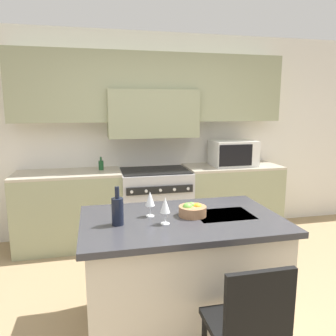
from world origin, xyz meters
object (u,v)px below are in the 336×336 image
(island_chair, at_px, (249,324))
(oil_bottle_on_counter, at_px, (101,165))
(wine_glass_far, at_px, (150,199))
(wine_glass_near, at_px, (165,206))
(microwave, at_px, (233,153))
(wine_bottle, at_px, (118,210))
(range_stove, at_px, (155,205))
(fruit_bowl, at_px, (192,210))

(island_chair, xyz_separation_m, oil_bottle_on_counter, (-0.74, 2.64, 0.50))
(island_chair, height_order, wine_glass_far, wine_glass_far)
(wine_glass_near, bearing_deg, microwave, 54.23)
(wine_bottle, xyz_separation_m, wine_glass_near, (0.33, -0.06, 0.03))
(wine_bottle, relative_size, wine_glass_near, 1.40)
(microwave, distance_m, island_chair, 2.82)
(range_stove, relative_size, fruit_bowl, 4.37)
(range_stove, xyz_separation_m, wine_glass_far, (-0.35, -1.68, 0.57))
(wine_bottle, relative_size, oil_bottle_on_counter, 1.69)
(fruit_bowl, bearing_deg, island_chair, -83.16)
(fruit_bowl, xyz_separation_m, oil_bottle_on_counter, (-0.64, 1.84, 0.07))
(wine_glass_far, xyz_separation_m, oil_bottle_on_counter, (-0.32, 1.78, -0.03))
(wine_glass_far, bearing_deg, wine_bottle, -153.59)
(microwave, xyz_separation_m, fruit_bowl, (-1.12, -1.75, -0.17))
(microwave, bearing_deg, wine_glass_near, -125.77)
(wine_glass_far, xyz_separation_m, fruit_bowl, (0.32, -0.06, -0.09))
(wine_glass_near, bearing_deg, fruit_bowl, 28.47)
(microwave, relative_size, oil_bottle_on_counter, 3.51)
(range_stove, distance_m, wine_bottle, 1.98)
(range_stove, bearing_deg, microwave, 0.98)
(microwave, height_order, oil_bottle_on_counter, microwave)
(range_stove, xyz_separation_m, wine_glass_near, (-0.27, -1.87, 0.57))
(island_chair, relative_size, oil_bottle_on_counter, 5.41)
(wine_glass_near, height_order, wine_glass_far, same)
(wine_glass_near, height_order, fruit_bowl, wine_glass_near)
(oil_bottle_on_counter, bearing_deg, wine_glass_near, -78.54)
(wine_bottle, xyz_separation_m, oil_bottle_on_counter, (-0.07, 1.91, 0.00))
(wine_bottle, height_order, wine_glass_far, wine_bottle)
(fruit_bowl, bearing_deg, microwave, 57.56)
(wine_glass_far, relative_size, oil_bottle_on_counter, 1.20)
(island_chair, xyz_separation_m, fruit_bowl, (-0.10, 0.81, 0.43))
(island_chair, relative_size, wine_glass_far, 4.50)
(wine_bottle, bearing_deg, range_stove, 71.38)
(range_stove, height_order, microwave, microwave)
(range_stove, height_order, fruit_bowl, fruit_bowl)
(wine_glass_near, distance_m, wine_glass_far, 0.20)
(fruit_bowl, bearing_deg, wine_bottle, -173.06)
(range_stove, distance_m, wine_glass_far, 1.81)
(island_chair, bearing_deg, microwave, 68.31)
(wine_glass_near, bearing_deg, island_chair, -63.17)
(island_chair, bearing_deg, wine_glass_near, 116.83)
(wine_bottle, height_order, wine_glass_near, wine_bottle)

